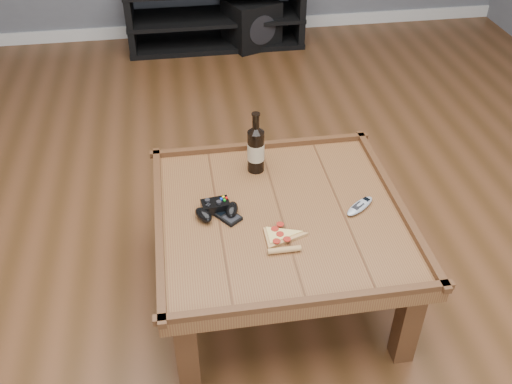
{
  "coord_description": "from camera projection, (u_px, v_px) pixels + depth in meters",
  "views": [
    {
      "loc": [
        -0.37,
        -1.72,
        1.92
      ],
      "look_at": [
        -0.09,
        0.06,
        0.52
      ],
      "focal_mm": 40.0,
      "sensor_mm": 36.0,
      "label": 1
    }
  ],
  "objects": [
    {
      "name": "baseboard",
      "position": [
        213.0,
        27.0,
        4.87
      ],
      "size": [
        5.0,
        0.02,
        0.1
      ],
      "primitive_type": "cube",
      "color": "silver",
      "rests_on": "ground"
    },
    {
      "name": "pizza_slice",
      "position": [
        281.0,
        238.0,
        2.16
      ],
      "size": [
        0.14,
        0.22,
        0.02
      ],
      "rotation": [
        0.0,
        0.0,
        0.01
      ],
      "color": "tan",
      "rests_on": "coffee_table"
    },
    {
      "name": "subwoofer",
      "position": [
        251.0,
        23.0,
        4.6
      ],
      "size": [
        0.48,
        0.48,
        0.37
      ],
      "rotation": [
        0.0,
        0.0,
        0.36
      ],
      "color": "black",
      "rests_on": "ground"
    },
    {
      "name": "remote_control",
      "position": [
        360.0,
        206.0,
        2.31
      ],
      "size": [
        0.16,
        0.14,
        0.02
      ],
      "rotation": [
        0.0,
        0.0,
        -0.91
      ],
      "color": "#999FA6",
      "rests_on": "coffee_table"
    },
    {
      "name": "smartphone",
      "position": [
        226.0,
        215.0,
        2.27
      ],
      "size": [
        0.13,
        0.14,
        0.02
      ],
      "rotation": [
        0.0,
        0.0,
        0.64
      ],
      "color": "black",
      "rests_on": "coffee_table"
    },
    {
      "name": "coffee_table",
      "position": [
        280.0,
        224.0,
        2.33
      ],
      "size": [
        1.03,
        1.03,
        0.48
      ],
      "color": "#5C311A",
      "rests_on": "ground"
    },
    {
      "name": "game_controller",
      "position": [
        217.0,
        209.0,
        2.27
      ],
      "size": [
        0.19,
        0.14,
        0.05
      ],
      "rotation": [
        0.0,
        0.0,
        0.13
      ],
      "color": "black",
      "rests_on": "coffee_table"
    },
    {
      "name": "ground",
      "position": [
        278.0,
        289.0,
        2.57
      ],
      "size": [
        6.0,
        6.0,
        0.0
      ],
      "primitive_type": "plane",
      "color": "#462A14",
      "rests_on": "ground"
    },
    {
      "name": "beer_bottle",
      "position": [
        256.0,
        148.0,
        2.46
      ],
      "size": [
        0.07,
        0.07,
        0.29
      ],
      "color": "black",
      "rests_on": "coffee_table"
    },
    {
      "name": "media_console",
      "position": [
        215.0,
        15.0,
        4.56
      ],
      "size": [
        1.4,
        0.45,
        0.5
      ],
      "color": "black",
      "rests_on": "ground"
    },
    {
      "name": "game_console",
      "position": [
        251.0,
        32.0,
        4.67
      ],
      "size": [
        0.09,
        0.17,
        0.21
      ],
      "rotation": [
        0.0,
        0.0,
        0.01
      ],
      "color": "slate",
      "rests_on": "ground"
    }
  ]
}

